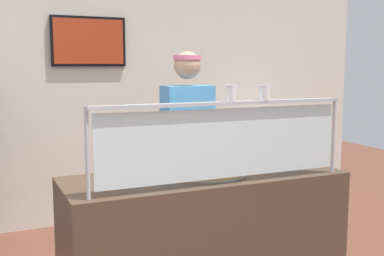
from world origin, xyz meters
name	(u,v)px	position (x,y,z in m)	size (l,w,h in m)	color
shop_rear_unit	(113,94)	(0.91, 2.58, 1.36)	(6.22, 0.13, 2.70)	silver
serving_counter	(204,245)	(0.91, 0.34, 0.47)	(1.82, 0.67, 0.95)	#4C3828
sneeze_guard	(225,133)	(0.91, 0.06, 1.26)	(1.64, 0.06, 0.49)	#B2B5BC
pizza_tray	(208,172)	(0.94, 0.34, 0.97)	(0.50, 0.50, 0.04)	#9EA0A8
pizza_server	(203,170)	(0.89, 0.32, 0.99)	(0.07, 0.28, 0.01)	#ADAFB7
parmesan_shaker	(231,94)	(0.95, 0.06, 1.49)	(0.06, 0.06, 0.09)	white
pepper_flake_shaker	(264,94)	(1.18, 0.06, 1.48)	(0.07, 0.07, 0.09)	white
worker_figure	(188,149)	(1.07, 0.96, 1.01)	(0.41, 0.50, 1.76)	#23232D
prep_shelf	(259,174)	(2.44, 2.09, 0.45)	(0.70, 0.55, 0.89)	#B7BABF
pizza_box_stack	(260,125)	(2.44, 2.09, 1.00)	(0.47, 0.45, 0.22)	silver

